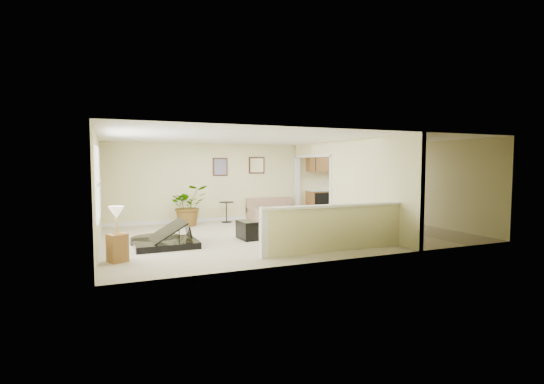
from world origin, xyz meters
name	(u,v)px	position (x,y,z in m)	size (l,w,h in m)	color
floor	(285,234)	(0.00, 0.00, 0.00)	(9.00, 9.00, 0.00)	#BCAE92
back_wall	(248,182)	(0.00, 3.00, 1.25)	(9.00, 0.04, 2.50)	beige
front_wall	(350,195)	(0.00, -3.00, 1.25)	(9.00, 0.04, 2.50)	beige
left_wall	(98,191)	(-4.50, 0.00, 1.25)	(0.04, 6.00, 2.50)	beige
right_wall	(419,183)	(4.50, 0.00, 1.25)	(0.04, 6.00, 2.50)	beige
ceiling	(285,139)	(0.00, 0.00, 2.50)	(9.00, 6.00, 0.04)	white
kitchen_vinyl	(382,226)	(3.15, 0.00, 0.00)	(2.70, 6.00, 0.01)	tan
interior_partition	(339,186)	(1.80, 0.25, 1.22)	(0.18, 5.99, 2.50)	beige
pony_half_wall	(334,227)	(0.08, -2.30, 0.52)	(3.42, 0.22, 1.00)	beige
left_window	(97,183)	(-4.49, -0.50, 1.45)	(0.05, 2.15, 1.45)	white
wall_art_left	(220,167)	(-0.95, 2.97, 1.75)	(0.48, 0.04, 0.58)	#3D2016
wall_mirror	(257,165)	(0.30, 2.97, 1.80)	(0.55, 0.04, 0.55)	#3D2016
kitchen_cabinets	(335,191)	(3.19, 2.73, 0.87)	(2.36, 0.65, 2.33)	olive
piano	(163,222)	(-3.17, -0.34, 0.53)	(1.63, 1.68, 1.28)	black
piano_bench	(247,230)	(-1.18, -0.33, 0.22)	(0.34, 0.67, 0.45)	black
loveseat	(273,209)	(0.73, 2.63, 0.36)	(1.66, 0.96, 0.94)	tan
accent_table	(226,209)	(-0.87, 2.58, 0.42)	(0.45, 0.45, 0.66)	black
palm_plant	(189,206)	(-2.09, 2.39, 0.60)	(1.22, 1.09, 1.22)	black
small_plant	(294,213)	(1.45, 2.47, 0.20)	(0.30, 0.30, 0.47)	black
lamp_stand	(117,238)	(-4.15, -1.53, 0.44)	(0.41, 0.41, 1.05)	olive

